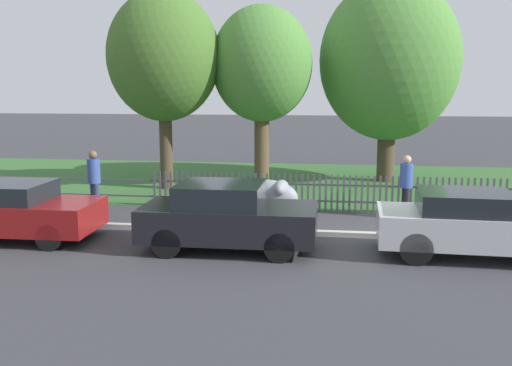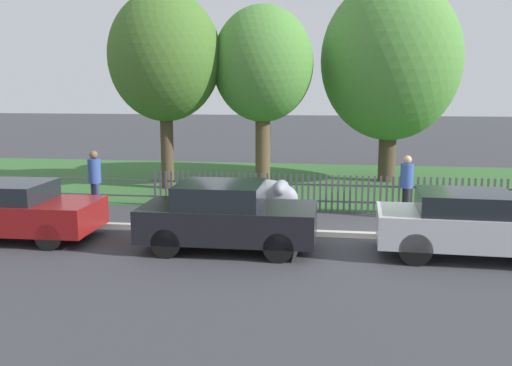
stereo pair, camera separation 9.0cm
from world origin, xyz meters
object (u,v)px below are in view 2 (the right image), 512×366
at_px(covered_motorcycle, 268,196).
at_px(tree_mid_park, 391,61).
at_px(tree_nearest_kerb, 165,57).
at_px(pedestrian_near_fence, 95,178).
at_px(pedestrian_by_lamp, 407,183).
at_px(parked_car_black_saloon, 227,216).
at_px(parked_car_silver_hatchback, 16,210).
at_px(parked_car_navy_estate, 471,224).
at_px(tree_behind_motorcycle, 263,65).

height_order(covered_motorcycle, tree_mid_park, tree_mid_park).
distance_m(tree_nearest_kerb, tree_mid_park, 8.24).
xyz_separation_m(pedestrian_near_fence, pedestrian_by_lamp, (8.67, 0.65, -0.03)).
xyz_separation_m(covered_motorcycle, pedestrian_near_fence, (-4.99, 0.29, 0.34)).
bearing_deg(covered_motorcycle, pedestrian_near_fence, -178.23).
bearing_deg(parked_car_black_saloon, covered_motorcycle, 78.28).
relative_size(parked_car_black_saloon, tree_nearest_kerb, 0.56).
relative_size(parked_car_black_saloon, covered_motorcycle, 2.09).
xyz_separation_m(parked_car_silver_hatchback, tree_mid_park, (9.24, 9.88, 3.81)).
xyz_separation_m(parked_car_silver_hatchback, pedestrian_by_lamp, (9.30, 3.65, 0.28)).
bearing_deg(tree_mid_park, parked_car_navy_estate, -84.23).
bearing_deg(parked_car_silver_hatchback, parked_car_black_saloon, -2.93).
bearing_deg(tree_nearest_kerb, tree_mid_park, 19.33).
distance_m(covered_motorcycle, tree_nearest_kerb, 7.22).
height_order(covered_motorcycle, pedestrian_by_lamp, pedestrian_by_lamp).
distance_m(parked_car_black_saloon, pedestrian_by_lamp, 5.66).
bearing_deg(tree_behind_motorcycle, parked_car_navy_estate, -55.55).
bearing_deg(parked_car_black_saloon, pedestrian_by_lamp, 40.86).
relative_size(parked_car_silver_hatchback, pedestrian_near_fence, 2.14).
bearing_deg(parked_car_black_saloon, pedestrian_near_fence, 144.45).
bearing_deg(parked_car_silver_hatchback, pedestrian_near_fence, 76.36).
xyz_separation_m(parked_car_navy_estate, tree_mid_park, (-0.99, 9.85, 3.77)).
bearing_deg(tree_mid_park, parked_car_silver_hatchback, -133.09).
bearing_deg(pedestrian_near_fence, covered_motorcycle, -136.47).
xyz_separation_m(tree_nearest_kerb, tree_mid_park, (7.77, 2.73, -0.05)).
relative_size(tree_nearest_kerb, tree_behind_motorcycle, 1.07).
distance_m(tree_behind_motorcycle, pedestrian_by_lamp, 7.16).
distance_m(parked_car_silver_hatchback, pedestrian_near_fence, 3.07).
xyz_separation_m(parked_car_silver_hatchback, covered_motorcycle, (5.62, 2.70, -0.02)).
relative_size(parked_car_silver_hatchback, covered_motorcycle, 2.08).
distance_m(parked_car_navy_estate, tree_nearest_kerb, 11.93).
distance_m(covered_motorcycle, pedestrian_by_lamp, 3.82).
xyz_separation_m(covered_motorcycle, pedestrian_by_lamp, (3.69, 0.94, 0.30)).
xyz_separation_m(parked_car_black_saloon, tree_nearest_kerb, (-3.60, 7.26, 3.81)).
xyz_separation_m(parked_car_navy_estate, pedestrian_by_lamp, (-0.94, 3.61, 0.24)).
bearing_deg(covered_motorcycle, pedestrian_by_lamp, 19.41).
relative_size(covered_motorcycle, pedestrian_by_lamp, 1.06).
relative_size(parked_car_black_saloon, pedestrian_by_lamp, 2.23).
xyz_separation_m(tree_mid_park, pedestrian_near_fence, (-8.62, -6.89, -3.50)).
distance_m(tree_mid_park, pedestrian_near_fence, 11.57).
distance_m(covered_motorcycle, tree_behind_motorcycle, 6.53).
relative_size(parked_car_navy_estate, pedestrian_by_lamp, 2.31).
bearing_deg(parked_car_navy_estate, pedestrian_near_fence, 164.72).
relative_size(tree_nearest_kerb, pedestrian_by_lamp, 3.96).
xyz_separation_m(parked_car_black_saloon, pedestrian_by_lamp, (4.23, 3.75, 0.22)).
relative_size(parked_car_black_saloon, pedestrian_near_fence, 2.15).
bearing_deg(pedestrian_by_lamp, tree_nearest_kerb, -119.54).
bearing_deg(parked_car_black_saloon, parked_car_navy_estate, 0.88).
relative_size(parked_car_silver_hatchback, parked_car_black_saloon, 0.99).
height_order(parked_car_black_saloon, tree_nearest_kerb, tree_nearest_kerb).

